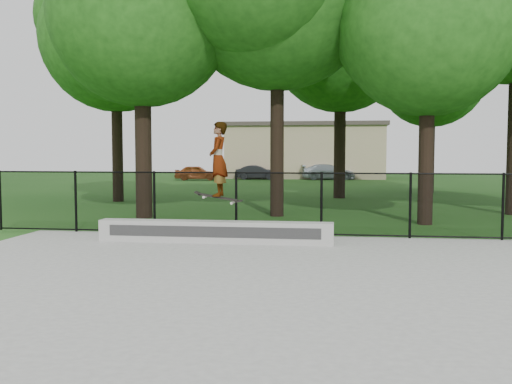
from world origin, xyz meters
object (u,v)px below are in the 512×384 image
at_px(car_a, 197,173).
at_px(car_c, 328,172).
at_px(car_b, 257,172).
at_px(skater_airborne, 218,161).
at_px(grind_ledge, 215,232).

distance_m(car_a, car_c, 9.62).
height_order(car_b, car_c, car_c).
bearing_deg(car_c, car_b, 89.41).
distance_m(car_a, car_b, 4.50).
distance_m(car_c, skater_airborne, 30.41).
distance_m(grind_ledge, car_a, 28.88).
distance_m(grind_ledge, car_c, 30.28).
bearing_deg(car_b, car_c, -88.80).
height_order(grind_ledge, skater_airborne, skater_airborne).
xyz_separation_m(car_c, skater_airborne, (-1.97, -30.32, 1.26)).
distance_m(car_b, skater_airborne, 30.00).
relative_size(car_a, car_b, 1.08).
xyz_separation_m(grind_ledge, car_c, (2.08, 30.21, 0.28)).
relative_size(car_c, skater_airborne, 2.07).
bearing_deg(car_a, skater_airborne, -171.07).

